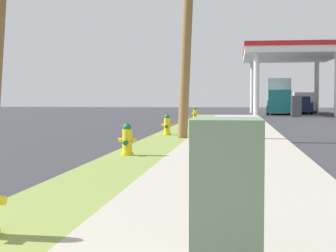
% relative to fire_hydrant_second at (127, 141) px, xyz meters
% --- Properties ---
extents(fire_hydrant_second, '(0.42, 0.38, 0.74)m').
position_rel_fire_hydrant_second_xyz_m(fire_hydrant_second, '(0.00, 0.00, 0.00)').
color(fire_hydrant_second, yellow).
rests_on(fire_hydrant_second, grass_verge).
extents(fire_hydrant_third, '(0.42, 0.37, 0.74)m').
position_rel_fire_hydrant_second_xyz_m(fire_hydrant_third, '(0.03, 6.81, 0.00)').
color(fire_hydrant_third, yellow).
rests_on(fire_hydrant_third, grass_verge).
extents(fire_hydrant_fourth, '(0.42, 0.37, 0.74)m').
position_rel_fire_hydrant_second_xyz_m(fire_hydrant_fourth, '(-0.05, 14.41, 0.00)').
color(fire_hydrant_fourth, yellow).
rests_on(fire_hydrant_fourth, grass_verge).
extents(fire_hydrant_fifth, '(0.42, 0.37, 0.74)m').
position_rel_fire_hydrant_second_xyz_m(fire_hydrant_fifth, '(-0.06, 20.49, 0.00)').
color(fire_hydrant_fifth, yellow).
rests_on(fire_hydrant_fifth, grass_verge).
extents(utility_pole_midground, '(1.34, 0.66, 8.61)m').
position_rel_fire_hydrant_second_xyz_m(utility_pole_midground, '(0.88, 5.60, 4.06)').
color(utility_pole_midground, olive).
rests_on(utility_pole_midground, grass_verge).
extents(utility_cabinet, '(0.58, 0.73, 1.16)m').
position_rel_fire_hydrant_second_xyz_m(utility_cabinet, '(2.44, -7.97, 0.22)').
color(utility_cabinet, slate).
rests_on(utility_cabinet, sidewalk_slab).
extents(car_navy_by_near_pump, '(1.99, 4.52, 1.57)m').
position_rel_fire_hydrant_second_xyz_m(car_navy_by_near_pump, '(8.19, 38.21, 0.28)').
color(car_navy_by_near_pump, navy).
rests_on(car_navy_by_near_pump, ground).
extents(truck_teal_at_forecourt, '(2.43, 6.50, 3.11)m').
position_rel_fire_hydrant_second_xyz_m(truck_teal_at_forecourt, '(6.12, 35.45, 1.04)').
color(truck_teal_at_forecourt, '#197075').
rests_on(truck_teal_at_forecourt, ground).
extents(truck_white_on_apron, '(2.22, 5.44, 1.97)m').
position_rel_fire_hydrant_second_xyz_m(truck_white_on_apron, '(8.92, 41.90, 0.47)').
color(truck_white_on_apron, white).
rests_on(truck_white_on_apron, ground).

